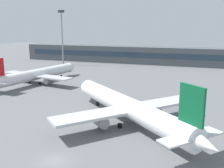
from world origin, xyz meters
name	(u,v)px	position (x,y,z in m)	size (l,w,h in m)	color
ground_plane	(128,95)	(0.00, 40.00, 0.00)	(400.00, 400.00, 0.00)	slate
terminal_building	(164,56)	(0.00, 107.37, 4.50)	(159.19, 12.13, 9.00)	#4C5156
airplane_near	(125,106)	(5.32, 19.09, 3.48)	(36.86, 33.67, 11.42)	white
airplane_mid	(39,74)	(-34.49, 45.98, 3.14)	(29.24, 41.49, 10.30)	white
floodlight_tower_west	(62,34)	(-49.72, 89.36, 15.78)	(3.20, 0.80, 27.47)	gray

